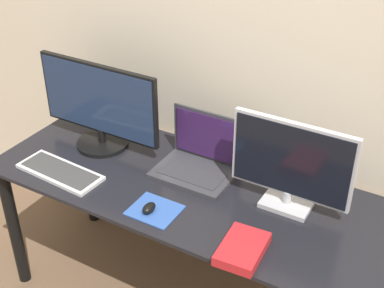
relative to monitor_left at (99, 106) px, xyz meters
name	(u,v)px	position (x,y,z in m)	size (l,w,h in m)	color
wall_back	(239,42)	(0.55, 0.33, 0.31)	(7.00, 0.05, 2.50)	beige
desk	(192,210)	(0.55, -0.09, -0.33)	(1.83, 0.70, 0.73)	black
monitor_left	(99,106)	(0.00, 0.00, 0.00)	(0.64, 0.25, 0.42)	black
monitor_right	(291,165)	(0.95, 0.00, -0.01)	(0.50, 0.14, 0.39)	#B2B2B7
laptop	(200,158)	(0.51, 0.05, -0.15)	(0.35, 0.26, 0.26)	#333338
keyboard	(60,172)	(-0.01, -0.29, -0.20)	(0.41, 0.18, 0.02)	silver
mousepad	(155,210)	(0.50, -0.30, -0.21)	(0.20, 0.17, 0.00)	#2D519E
mouse	(149,208)	(0.49, -0.32, -0.19)	(0.04, 0.07, 0.04)	black
book	(242,249)	(0.91, -0.35, -0.19)	(0.16, 0.23, 0.04)	red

